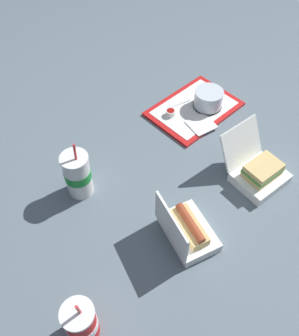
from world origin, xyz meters
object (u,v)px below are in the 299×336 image
clamshell_hotdog_corner (187,230)px  soda_cup_right (78,174)px  ketchup_cup (171,112)px  food_tray (194,109)px  plastic_fork (179,104)px  cake_container (208,99)px  soda_cup_center (81,322)px  clamshell_sandwich_front (259,172)px

clamshell_hotdog_corner → soda_cup_right: soda_cup_right is taller
ketchup_cup → food_tray: bearing=-11.2°
plastic_fork → soda_cup_right: 0.58m
plastic_fork → clamshell_hotdog_corner: (-0.36, -0.51, 0.03)m
clamshell_hotdog_corner → cake_container: bearing=43.6°
food_tray → ketchup_cup: 0.11m
plastic_fork → soda_cup_right: size_ratio=0.46×
soda_cup_center → ketchup_cup: bearing=38.0°
clamshell_hotdog_corner → soda_cup_right: (-0.19, 0.36, 0.05)m
cake_container → clamshell_sandwich_front: size_ratio=0.52×
plastic_fork → cake_container: bearing=-34.3°
cake_container → soda_cup_center: 1.01m
cake_container → plastic_fork: (-0.09, 0.08, -0.03)m
clamshell_hotdog_corner → soda_cup_right: size_ratio=0.88×
soda_cup_right → soda_cup_center: bearing=-117.0°
soda_cup_right → clamshell_hotdog_corner: bearing=-61.7°
clamshell_sandwich_front → clamshell_hotdog_corner: bearing=-173.7°
soda_cup_right → clamshell_sandwich_front: bearing=-30.2°
ketchup_cup → soda_cup_right: bearing=-166.0°
ketchup_cup → clamshell_hotdog_corner: size_ratio=0.19×
food_tray → clamshell_hotdog_corner: size_ratio=1.91×
clamshell_sandwich_front → soda_cup_center: size_ratio=1.10×
soda_cup_right → soda_cup_center: size_ratio=1.12×
food_tray → plastic_fork: bearing=127.2°
ketchup_cup → soda_cup_right: 0.51m
food_tray → clamshell_sandwich_front: size_ratio=1.72×
food_tray → soda_cup_center: soda_cup_center is taller
food_tray → clamshell_hotdog_corner: bearing=-131.4°
ketchup_cup → soda_cup_right: soda_cup_right is taller
cake_container → ketchup_cup: 0.17m
clamshell_hotdog_corner → soda_cup_right: bearing=118.3°
food_tray → soda_cup_right: (-0.60, -0.10, 0.08)m
ketchup_cup → clamshell_sandwich_front: 0.45m
plastic_fork → clamshell_hotdog_corner: size_ratio=0.52×
clamshell_hotdog_corner → clamshell_sandwich_front: clamshell_sandwich_front is taller
plastic_fork → clamshell_sandwich_front: 0.48m
food_tray → plastic_fork: 0.07m
ketchup_cup → soda_cup_center: (-0.71, -0.55, 0.05)m
ketchup_cup → soda_cup_right: size_ratio=0.17×
plastic_fork → soda_cup_center: bearing=-137.5°
clamshell_hotdog_corner → clamshell_sandwich_front: 0.36m
food_tray → cake_container: bearing=-23.8°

